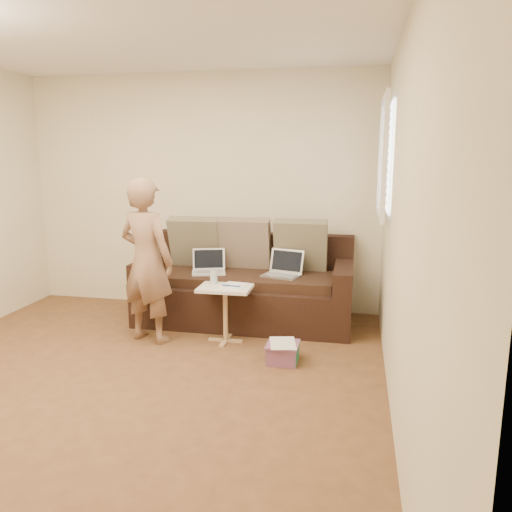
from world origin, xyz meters
name	(u,v)px	position (x,y,z in m)	size (l,w,h in m)	color
floor	(113,391)	(0.00, 0.00, 0.00)	(4.50, 4.50, 0.00)	#53361F
ceiling	(91,15)	(0.00, 0.00, 2.60)	(4.50, 4.50, 0.00)	white
wall_back	(201,193)	(0.00, 2.25, 1.30)	(4.00, 4.00, 0.00)	beige
wall_right	(402,225)	(2.00, 0.00, 1.30)	(4.50, 4.50, 0.00)	beige
window_blinds	(385,157)	(1.95, 1.50, 1.70)	(0.12, 0.88, 1.08)	white
sofa	(245,282)	(0.61, 1.77, 0.42)	(2.20, 0.95, 0.85)	black
pillow_left	(195,242)	(0.01, 1.97, 0.79)	(0.55, 0.14, 0.55)	#6B614E
pillow_mid	(245,244)	(0.56, 1.98, 0.79)	(0.55, 0.14, 0.55)	#725D51
pillow_right	(301,246)	(1.16, 1.98, 0.79)	(0.55, 0.14, 0.55)	#6B614E
laptop_silver	(281,276)	(1.00, 1.69, 0.52)	(0.36, 0.26, 0.24)	#B7BABC
laptop_white	(209,273)	(0.24, 1.67, 0.52)	(0.34, 0.25, 0.25)	white
person	(147,261)	(-0.16, 1.05, 0.77)	(0.56, 0.38, 1.53)	brown
side_table	(225,314)	(0.56, 1.15, 0.27)	(0.48, 0.34, 0.53)	silver
drinking_glass	(214,277)	(0.43, 1.24, 0.59)	(0.07, 0.07, 0.12)	silver
scissors	(231,286)	(0.62, 1.16, 0.54)	(0.18, 0.10, 0.02)	silver
paper_on_table	(233,286)	(0.63, 1.18, 0.53)	(0.21, 0.30, 0.00)	white
striped_box	(283,352)	(1.16, 0.78, 0.09)	(0.27, 0.27, 0.17)	#DF2183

